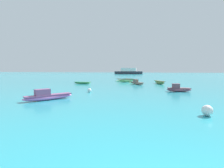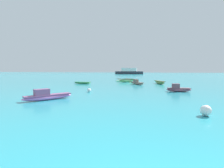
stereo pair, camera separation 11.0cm
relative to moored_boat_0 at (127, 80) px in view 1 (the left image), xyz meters
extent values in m
ellipsoid|color=#96D286|center=(0.00, 0.00, -0.01)|extent=(2.85, 2.76, 0.49)
cube|color=#5F8056|center=(0.00, 0.00, 0.19)|extent=(2.64, 2.56, 0.08)
cylinder|color=brown|center=(0.54, 0.51, 0.25)|extent=(2.65, 2.78, 0.07)
cylinder|color=brown|center=(-0.54, -0.51, 0.25)|extent=(2.65, 2.78, 0.07)
ellipsoid|color=#96D286|center=(-1.30, 1.37, -0.16)|extent=(1.56, 1.50, 0.20)
ellipsoid|color=#96D286|center=(1.30, -1.37, -0.16)|extent=(1.56, 1.50, 0.20)
ellipsoid|color=tan|center=(2.02, -4.45, -0.09)|extent=(2.12, 2.35, 0.34)
cube|color=#6F5D53|center=(2.02, -4.45, 0.04)|extent=(1.96, 2.17, 0.08)
cube|color=#6F5D53|center=(1.80, -4.20, 0.26)|extent=(0.80, 0.83, 0.37)
ellipsoid|color=#47CC71|center=(-5.78, -4.97, -0.11)|extent=(2.61, 1.12, 0.29)
cube|color=#337D4B|center=(-5.78, -4.97, -0.01)|extent=(2.40, 1.07, 0.08)
ellipsoid|color=#AF6076|center=(6.40, -11.45, -0.08)|extent=(2.29, 0.82, 0.36)
cube|color=brown|center=(6.40, -11.45, 0.06)|extent=(2.11, 0.78, 0.08)
cube|color=brown|center=(6.12, -11.48, 0.30)|extent=(0.67, 0.59, 0.39)
ellipsoid|color=#8FAA5A|center=(5.11, -2.77, -0.03)|extent=(1.56, 2.86, 0.45)
cube|color=#5B6A3E|center=(5.11, -2.77, 0.15)|extent=(1.45, 2.64, 0.08)
ellipsoid|color=#DF74C4|center=(-3.07, -18.00, -0.07)|extent=(2.54, 3.06, 0.37)
cube|color=#874C78|center=(-3.07, -18.00, 0.07)|extent=(2.36, 2.83, 0.08)
cube|color=#874C78|center=(-3.33, -18.33, 0.31)|extent=(0.98, 1.07, 0.40)
sphere|color=white|center=(6.22, -20.26, -0.01)|extent=(0.49, 0.49, 0.49)
sphere|color=white|center=(-1.71, -13.52, -0.08)|extent=(0.35, 0.35, 0.35)
cube|color=#2D333D|center=(-5.46, 49.56, 0.36)|extent=(12.31, 2.71, 1.23)
cube|color=white|center=(-5.46, 49.56, 1.71)|extent=(6.77, 2.30, 1.48)
camera|label=1|loc=(3.65, -28.68, 1.82)|focal=28.00mm
camera|label=2|loc=(3.75, -28.66, 1.82)|focal=28.00mm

